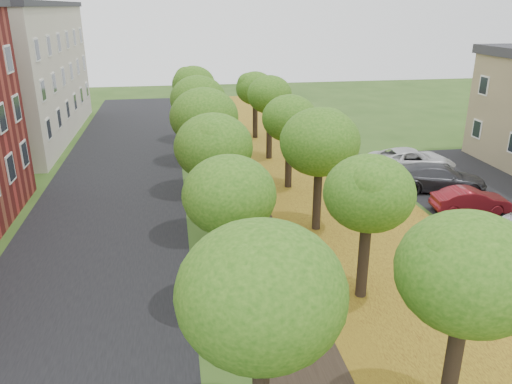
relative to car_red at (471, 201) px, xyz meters
name	(u,v)px	position (x,y,z in m)	size (l,w,h in m)	color
street_asphalt	(106,218)	(-18.50, 2.35, -0.64)	(8.00, 70.00, 0.01)	black
footpath	(253,208)	(-11.00, 2.35, -0.64)	(3.20, 70.00, 0.01)	black
leaf_verge	(343,203)	(-6.00, 2.35, -0.64)	(7.50, 70.00, 0.01)	#B09520
parking_lot	(476,188)	(2.50, 3.35, -0.64)	(9.00, 16.00, 0.01)	black
tree_row_west	(208,132)	(-13.20, 2.35, 3.58)	(3.42, 33.42, 5.71)	black
tree_row_east	(303,128)	(-8.40, 2.35, 3.58)	(3.42, 33.42, 5.71)	black
car_red	(471,201)	(0.00, 0.00, 0.00)	(1.36, 3.89, 1.28)	maroon
car_grey	(439,178)	(0.00, 3.32, 0.13)	(2.15, 5.29, 1.54)	#38393E
car_white	(411,160)	(0.00, 6.79, 0.13)	(2.56, 5.55, 1.54)	silver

